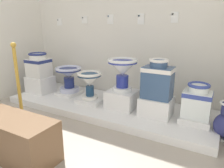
{
  "coord_description": "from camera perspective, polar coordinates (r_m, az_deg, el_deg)",
  "views": [
    {
      "loc": [
        3.24,
        -0.42,
        1.22
      ],
      "look_at": [
        1.86,
        2.06,
        0.41
      ],
      "focal_mm": 33.31,
      "sensor_mm": 36.0,
      "label": 1
    }
  ],
  "objects": [
    {
      "name": "ground_plane",
      "position": [
        2.22,
        -20.85,
        -18.81
      ],
      "size": [
        5.53,
        5.39,
        0.02
      ],
      "primitive_type": "cube",
      "color": "#A3998C"
    },
    {
      "name": "wall_back",
      "position": [
        3.4,
        3.36,
        20.42
      ],
      "size": [
        3.73,
        0.06,
        2.97
      ],
      "primitive_type": "cube",
      "color": "silver",
      "rests_on": "ground_plane"
    },
    {
      "name": "display_platform",
      "position": [
        3.12,
        -1.58,
        -6.13
      ],
      "size": [
        3.05,
        1.02,
        0.1
      ],
      "primitive_type": "cube",
      "color": "white",
      "rests_on": "ground_plane"
    },
    {
      "name": "plinth_block_slender_white",
      "position": [
        3.79,
        -19.06,
        -0.05
      ],
      "size": [
        0.4,
        0.34,
        0.27
      ],
      "primitive_type": "cube",
      "color": "white",
      "rests_on": "display_platform"
    },
    {
      "name": "antique_toilet_slender_white",
      "position": [
        3.72,
        -19.54,
        5.07
      ],
      "size": [
        0.35,
        0.3,
        0.41
      ],
      "color": "white",
      "rests_on": "plinth_block_slender_white"
    },
    {
      "name": "plinth_block_central_ornate",
      "position": [
        3.57,
        -11.53,
        -2.33
      ],
      "size": [
        0.31,
        0.4,
        0.05
      ],
      "primitive_type": "cube",
      "color": "white",
      "rests_on": "display_platform"
    },
    {
      "name": "antique_toilet_central_ornate",
      "position": [
        3.48,
        -11.81,
        2.44
      ],
      "size": [
        0.43,
        0.43,
        0.41
      ],
      "color": "silver",
      "rests_on": "plinth_block_central_ornate"
    },
    {
      "name": "plinth_block_rightmost",
      "position": [
        3.15,
        -6.02,
        -4.43
      ],
      "size": [
        0.38,
        0.31,
        0.06
      ],
      "primitive_type": "cube",
      "color": "white",
      "rests_on": "display_platform"
    },
    {
      "name": "antique_toilet_rightmost",
      "position": [
        3.06,
        -6.19,
        1.07
      ],
      "size": [
        0.36,
        0.36,
        0.4
      ],
      "color": "white",
      "rests_on": "plinth_block_rightmost"
    },
    {
      "name": "plinth_block_pale_glazed",
      "position": [
        2.93,
        2.78,
        -4.11
      ],
      "size": [
        0.39,
        0.37,
        0.24
      ],
      "primitive_type": "cube",
      "color": "white",
      "rests_on": "display_platform"
    },
    {
      "name": "antique_toilet_pale_glazed",
      "position": [
        2.81,
        2.89,
        4.11
      ],
      "size": [
        0.41,
        0.41,
        0.44
      ],
      "color": "white",
      "rests_on": "plinth_block_pale_glazed"
    },
    {
      "name": "plinth_block_squat_floral",
      "position": [
        2.73,
        11.99,
        -6.03
      ],
      "size": [
        0.39,
        0.33,
        0.24
      ],
      "primitive_type": "cube",
      "color": "white",
      "rests_on": "display_platform"
    },
    {
      "name": "antique_toilet_squat_floral",
      "position": [
        2.62,
        12.45,
        1.37
      ],
      "size": [
        0.37,
        0.27,
        0.49
      ],
      "color": "#355178",
      "rests_on": "plinth_block_squat_floral"
    },
    {
      "name": "plinth_block_leftmost",
      "position": [
        2.7,
        21.81,
        -8.99
      ],
      "size": [
        0.35,
        0.33,
        0.07
      ],
      "primitive_type": "cube",
      "color": "white",
      "rests_on": "display_platform"
    },
    {
      "name": "antique_toilet_leftmost",
      "position": [
        2.62,
        22.35,
        -4.12
      ],
      "size": [
        0.32,
        0.26,
        0.41
      ],
      "color": "white",
      "rests_on": "plinth_block_leftmost"
    },
    {
      "name": "info_placard_first",
      "position": [
        4.09,
        -14.21,
        16.19
      ],
      "size": [
        0.12,
        0.01,
        0.12
      ],
      "color": "white"
    },
    {
      "name": "info_placard_second",
      "position": [
        3.73,
        -7.57,
        17.09
      ],
      "size": [
        0.11,
        0.01,
        0.12
      ],
      "color": "white"
    },
    {
      "name": "info_placard_third",
      "position": [
        3.46,
        -0.51,
        17.38
      ],
      "size": [
        0.11,
        0.01,
        0.15
      ],
      "color": "white"
    },
    {
      "name": "info_placard_fourth",
      "position": [
        3.23,
        7.93,
        17.28
      ],
      "size": [
        0.1,
        0.01,
        0.15
      ],
      "color": "white"
    },
    {
      "name": "info_placard_fifth",
      "position": [
        3.09,
        16.82,
        17.14
      ],
      "size": [
        0.1,
        0.01,
        0.14
      ],
      "color": "white"
    },
    {
      "name": "decorative_vase_companion",
      "position": [
        4.2,
        -18.74,
        0.6
      ],
      "size": [
        0.32,
        0.32,
        0.41
      ],
      "color": "white",
      "rests_on": "ground_plane"
    },
    {
      "name": "stanchion_post_near_left",
      "position": [
        2.8,
        -23.82,
        -4.41
      ],
      "size": [
        0.25,
        0.25,
        1.03
      ],
      "color": "gold",
      "rests_on": "ground_plane"
    },
    {
      "name": "museum_bench",
      "position": [
        2.28,
        -26.46,
        -12.46
      ],
      "size": [
        1.04,
        0.36,
        0.4
      ],
      "primitive_type": "cube",
      "color": "brown",
      "rests_on": "ground_plane"
    }
  ]
}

